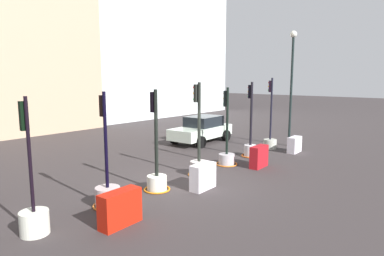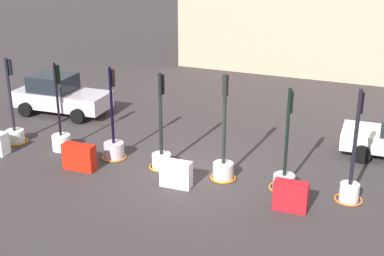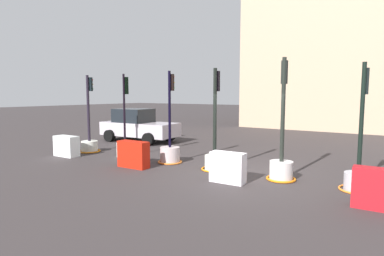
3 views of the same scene
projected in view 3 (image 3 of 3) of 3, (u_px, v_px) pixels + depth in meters
ground_plane at (242, 176)px, 9.76m from camera, size 120.00×120.00×0.00m
traffic_light_0 at (90, 140)px, 13.73m from camera, size 0.92×0.92×3.30m
traffic_light_1 at (125, 143)px, 12.67m from camera, size 0.67×0.67×3.29m
traffic_light_2 at (170, 150)px, 11.56m from camera, size 0.89×0.89×3.32m
traffic_light_3 at (215, 153)px, 10.45m from camera, size 0.88×0.88×3.33m
traffic_light_4 at (281, 160)px, 9.21m from camera, size 0.85×0.85×3.53m
traffic_light_5 at (359, 171)px, 8.18m from camera, size 0.93×0.93×3.30m
construction_barrier_0 at (67, 146)px, 12.77m from camera, size 1.08×0.50×0.82m
construction_barrier_1 at (133, 154)px, 10.80m from camera, size 1.13×0.44×0.90m
construction_barrier_2 at (228, 167)px, 8.95m from camera, size 1.01×0.42×0.86m
construction_barrier_3 at (377, 189)px, 6.86m from camera, size 1.00×0.41×0.90m
car_silver_hatchback at (138, 126)px, 16.87m from camera, size 4.26×2.26×1.72m
building_main_facade at (343, 30)px, 23.75m from camera, size 13.35×8.96×14.57m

